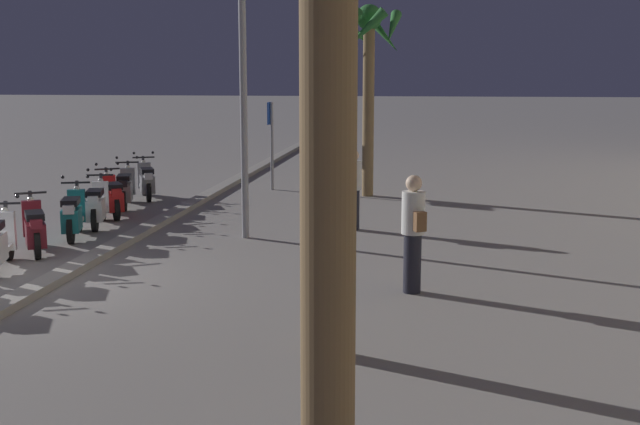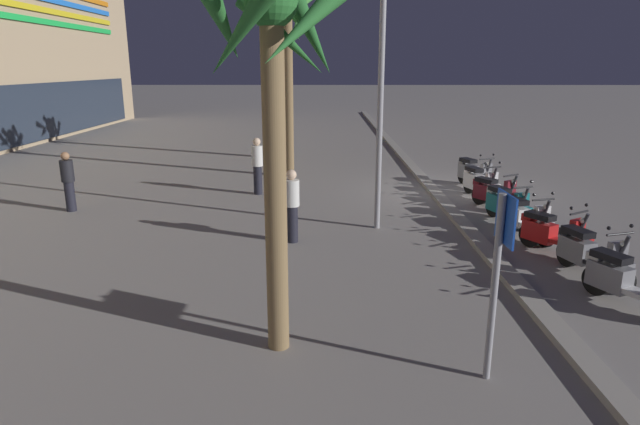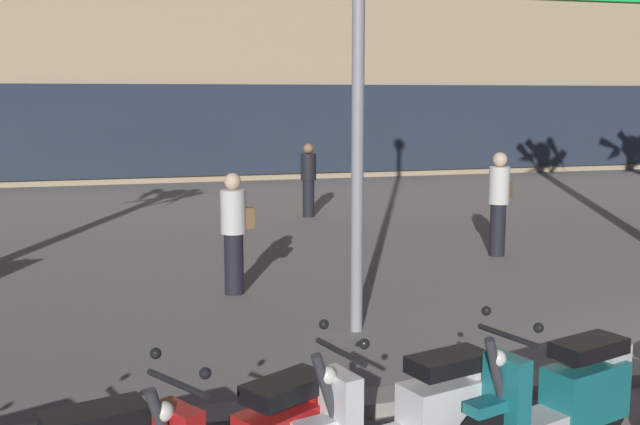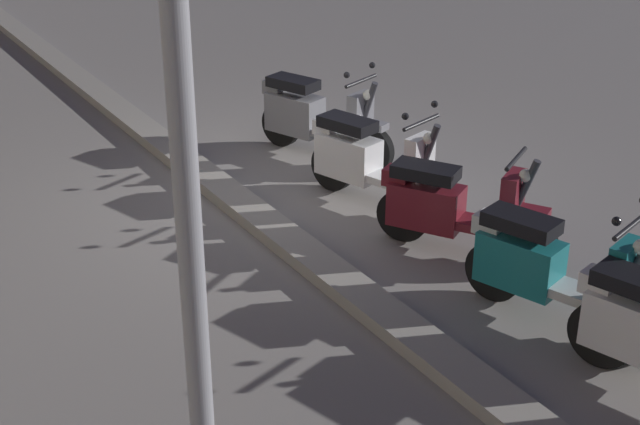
% 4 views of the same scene
% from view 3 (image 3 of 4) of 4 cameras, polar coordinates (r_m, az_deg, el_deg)
% --- Properties ---
extents(scooter_white_tail_end, '(1.78, 0.78, 1.17)m').
position_cam_3_polar(scooter_white_tail_end, '(5.58, 7.07, -14.72)').
color(scooter_white_tail_end, black).
rests_on(scooter_white_tail_end, ground).
extents(scooter_teal_mid_centre, '(1.72, 0.79, 1.17)m').
position_cam_3_polar(scooter_teal_mid_centre, '(6.11, 17.59, -12.93)').
color(scooter_teal_mid_centre, black).
rests_on(scooter_teal_mid_centre, ground).
extents(pedestrian_by_palm_tree, '(0.34, 0.34, 1.62)m').
position_cam_3_polar(pedestrian_by_palm_tree, '(16.83, -0.87, 2.56)').
color(pedestrian_by_palm_tree, black).
rests_on(pedestrian_by_palm_tree, ground).
extents(pedestrian_window_shopping, '(0.46, 0.37, 1.74)m').
position_cam_3_polar(pedestrian_window_shopping, '(13.04, 13.21, 0.85)').
color(pedestrian_window_shopping, black).
rests_on(pedestrian_window_shopping, ground).
extents(pedestrian_strolling_near_curb, '(0.45, 0.34, 1.65)m').
position_cam_3_polar(pedestrian_strolling_near_curb, '(10.31, -6.44, -1.33)').
color(pedestrian_strolling_near_curb, black).
rests_on(pedestrian_strolling_near_curb, ground).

